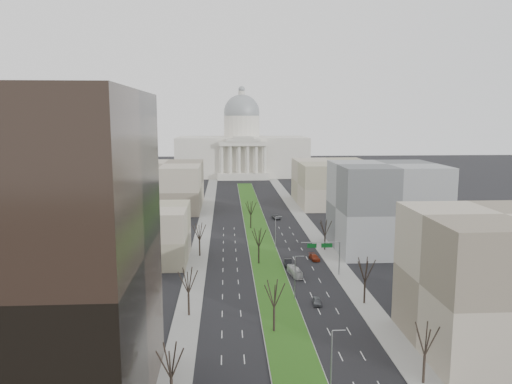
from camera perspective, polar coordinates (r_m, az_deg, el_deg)
name	(u,v)px	position (r m, az deg, el deg)	size (l,w,h in m)	color
ground	(257,228)	(165.71, 0.09, -4.19)	(600.00, 600.00, 0.00)	black
median	(257,229)	(164.70, 0.11, -4.24)	(8.00, 222.03, 0.20)	#999993
sidewalk_left	(200,249)	(141.33, -6.42, -6.49)	(5.00, 330.00, 0.15)	gray
sidewalk_right	(324,247)	(143.79, 7.74, -6.25)	(5.00, 330.00, 0.15)	gray
capitol	(242,149)	(311.65, -1.63, 4.90)	(80.00, 46.00, 55.00)	beige
building_glass_tower	(0,260)	(67.24, -27.18, -6.93)	(34.00, 30.00, 40.00)	black
building_beige_left	(137,234)	(131.75, -13.46, -4.70)	(26.00, 22.00, 14.00)	#9D967A
building_tan_right	(500,282)	(88.82, 26.07, -9.23)	(26.00, 24.00, 22.00)	gray
building_grey_right	(386,207)	(142.52, 14.59, -1.68)	(28.00, 26.00, 24.00)	#5D5F62
building_far_left	(164,186)	(204.68, -10.44, 0.70)	(30.00, 40.00, 18.00)	gray
building_far_right	(333,183)	(212.93, 8.77, 1.05)	(30.00, 40.00, 18.00)	#9D967A
tree_left_near	(171,360)	(66.94, -9.72, -18.43)	(5.10, 5.10, 9.18)	black
tree_left_mid	(188,280)	(94.40, -7.75, -9.91)	(5.40, 5.40, 9.72)	black
tree_left_far	(199,231)	(132.88, -6.49, -4.47)	(5.28, 5.28, 9.50)	black
tree_right_near	(426,338)	(75.22, 18.81, -15.55)	(5.16, 5.16, 9.29)	black
tree_right_mid	(365,269)	(101.60, 12.39, -8.58)	(5.52, 5.52, 9.94)	black
tree_right_far	(325,227)	(139.35, 7.91, -4.01)	(5.04, 5.04, 9.07)	black
tree_median_a	(274,293)	(86.95, 2.09, -11.48)	(5.40, 5.40, 9.72)	black
tree_median_b	(259,237)	(125.13, 0.32, -5.16)	(5.40, 5.40, 9.72)	black
tree_median_c	(251,208)	(164.18, -0.61, -1.82)	(5.40, 5.40, 9.72)	black
streetlamp_median_a	(332,361)	(70.53, 8.66, -18.56)	(1.90, 0.20, 9.16)	gray
streetlamp_median_b	(295,277)	(102.39, 4.52, -9.64)	(1.90, 0.20, 9.16)	gray
streetlamp_median_c	(276,231)	(140.65, 2.26, -4.53)	(1.90, 0.20, 9.16)	gray
mast_arm_signs	(328,250)	(117.83, 8.23, -6.58)	(9.12, 0.24, 8.09)	gray
car_grey_near	(317,301)	(101.74, 6.97, -12.28)	(1.58, 3.93, 1.34)	#55585D
car_black	(288,263)	(125.50, 3.69, -8.06)	(1.75, 5.02, 1.65)	black
car_red	(314,257)	(131.09, 6.67, -7.43)	(1.98, 4.88, 1.41)	maroon
car_grey_far	(276,217)	(180.66, 2.30, -2.88)	(2.44, 5.29, 1.47)	#414248
box_van	(295,272)	(117.93, 4.46, -9.08)	(1.73, 7.39, 2.06)	silver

